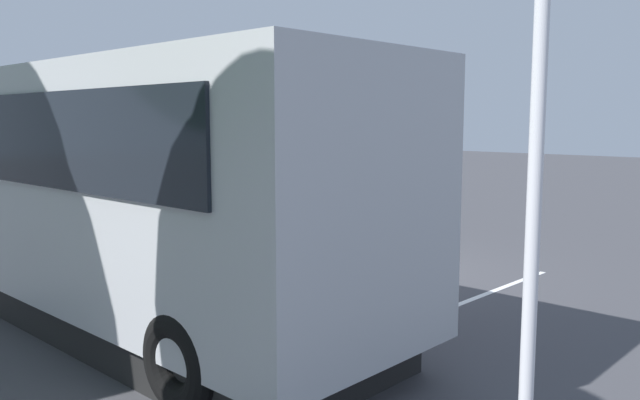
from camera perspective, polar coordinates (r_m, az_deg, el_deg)
The scene contains 11 objects.
ground_plane at distance 11.31m, azimuth 3.47°, elevation -6.27°, with size 80.00×80.00×0.00m, color #424247.
tour_bus at distance 8.91m, azimuth -18.13°, elevation 0.49°, with size 9.09×2.71×3.25m.
spectator_far_left at distance 10.12m, azimuth -1.59°, elevation -2.15°, with size 0.58×0.35×1.67m.
spectator_left at distance 10.69m, azimuth -6.43°, elevation -1.23°, with size 0.57×0.39×1.79m.
spectator_centre at distance 11.65m, azimuth -7.80°, elevation -0.72°, with size 0.57×0.32×1.74m.
parked_motorcycle_silver at distance 9.62m, azimuth -4.13°, elevation -5.72°, with size 2.05×0.58×0.99m.
stunt_motorcycle at distance 14.78m, azimuth 2.87°, elevation 0.90°, with size 2.00×0.64×1.74m.
traffic_cone at distance 12.73m, azimuth 8.48°, elevation -3.42°, with size 0.34×0.34×0.63m.
bay_line_a at distance 9.98m, azimuth 14.24°, elevation -8.28°, with size 0.11×4.19×0.01m.
bay_line_b at distance 11.42m, azimuth 2.97°, elevation -6.12°, with size 0.11×4.45×0.01m.
bay_line_c at distance 13.20m, azimuth -5.46°, elevation -4.33°, with size 0.11×3.87×0.01m.
Camera 1 is at (-7.14, 8.37, 2.62)m, focal length 35.81 mm.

